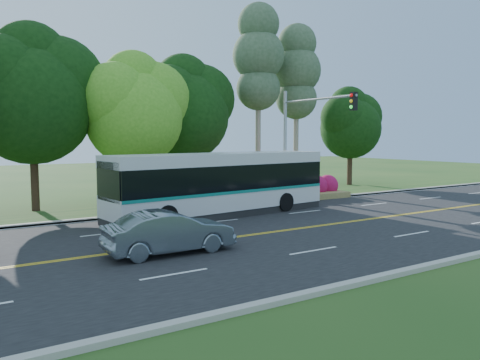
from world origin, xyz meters
TOP-DOWN VIEW (x-y plane):
  - ground at (0.00, 0.00)m, footprint 120.00×120.00m
  - road at (0.00, 0.00)m, footprint 60.00×14.00m
  - curb_north at (0.00, 7.15)m, footprint 60.00×0.30m
  - curb_south at (0.00, -7.15)m, footprint 60.00×0.30m
  - grass_verge at (0.00, 9.00)m, footprint 60.00×4.00m
  - lane_markings at (-0.09, 0.00)m, footprint 57.60×13.82m
  - tree_row at (-5.15, 12.13)m, footprint 44.70×9.10m
  - bougainvillea_hedge at (7.18, 8.15)m, footprint 9.50×2.25m
  - traffic_signal at (6.49, 5.40)m, footprint 0.42×6.10m
  - transit_bus at (0.55, 5.08)m, footprint 12.72×4.12m
  - sedan at (-5.08, -1.06)m, footprint 4.62×1.67m

SIDE VIEW (x-z plane):
  - ground at x=0.00m, z-range 0.00..0.00m
  - road at x=0.00m, z-range 0.00..0.02m
  - lane_markings at x=-0.09m, z-range 0.02..0.02m
  - grass_verge at x=0.00m, z-range 0.00..0.10m
  - curb_north at x=0.00m, z-range 0.00..0.15m
  - curb_south at x=0.00m, z-range 0.00..0.15m
  - bougainvillea_hedge at x=7.18m, z-range -0.03..1.47m
  - sedan at x=-5.08m, z-range 0.02..1.54m
  - transit_bus at x=0.55m, z-range 0.00..3.27m
  - traffic_signal at x=6.49m, z-range 1.17..8.17m
  - tree_row at x=-5.15m, z-range -0.19..13.65m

